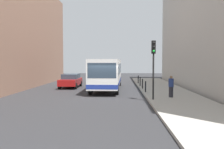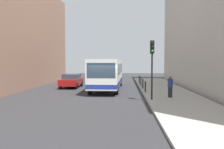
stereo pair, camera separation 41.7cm
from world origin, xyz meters
name	(u,v)px [view 1 (the left image)]	position (x,y,z in m)	size (l,w,h in m)	color
ground_plane	(105,96)	(0.00, 0.00, 0.00)	(80.00, 80.00, 0.00)	#2D2D30
sidewalk	(172,95)	(5.40, 0.00, 0.07)	(4.40, 40.00, 0.15)	#ADA89E
bus	(107,72)	(-0.05, 4.89, 1.73)	(2.81, 11.08, 3.00)	white
car_beside_bus	(71,80)	(-4.06, 6.42, 0.78)	(1.90, 4.42, 1.48)	maroon
traffic_light	(153,59)	(3.55, -2.69, 3.01)	(0.28, 0.33, 4.10)	black
bollard_near	(146,87)	(3.45, 1.48, 0.62)	(0.11, 0.11, 0.95)	black
bollard_mid	(143,84)	(3.45, 4.36, 0.62)	(0.11, 0.11, 0.95)	black
bollard_far	(140,81)	(3.45, 7.24, 0.62)	(0.11, 0.11, 0.95)	black
bollard_farthest	(138,79)	(3.45, 10.12, 0.62)	(0.11, 0.11, 0.95)	black
pedestrian_near_signal	(171,87)	(5.03, -1.52, 0.94)	(0.38, 0.38, 1.60)	#26262D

